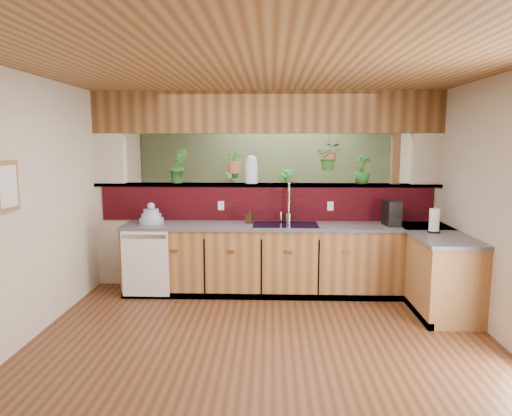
{
  "coord_description": "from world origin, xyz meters",
  "views": [
    {
      "loc": [
        0.07,
        -4.74,
        1.94
      ],
      "look_at": [
        -0.12,
        0.7,
        1.15
      ],
      "focal_mm": 32.0,
      "sensor_mm": 36.0,
      "label": 1
    }
  ],
  "objects_px": {
    "soap_dispenser": "(249,216)",
    "glass_jar": "(251,169)",
    "faucet": "(288,201)",
    "shelving_console": "(259,224)",
    "coffee_maker": "(392,214)",
    "paper_towel": "(434,221)",
    "dish_stack": "(151,217)"
  },
  "relations": [
    {
      "from": "soap_dispenser",
      "to": "glass_jar",
      "type": "height_order",
      "value": "glass_jar"
    },
    {
      "from": "faucet",
      "to": "shelving_console",
      "type": "height_order",
      "value": "faucet"
    },
    {
      "from": "coffee_maker",
      "to": "shelving_console",
      "type": "height_order",
      "value": "coffee_maker"
    },
    {
      "from": "faucet",
      "to": "paper_towel",
      "type": "bearing_deg",
      "value": -20.08
    },
    {
      "from": "dish_stack",
      "to": "shelving_console",
      "type": "relative_size",
      "value": 0.2
    },
    {
      "from": "dish_stack",
      "to": "soap_dispenser",
      "type": "bearing_deg",
      "value": 2.2
    },
    {
      "from": "glass_jar",
      "to": "shelving_console",
      "type": "distance_m",
      "value": 2.19
    },
    {
      "from": "soap_dispenser",
      "to": "coffee_maker",
      "type": "height_order",
      "value": "coffee_maker"
    },
    {
      "from": "faucet",
      "to": "soap_dispenser",
      "type": "height_order",
      "value": "faucet"
    },
    {
      "from": "soap_dispenser",
      "to": "paper_towel",
      "type": "relative_size",
      "value": 0.61
    },
    {
      "from": "soap_dispenser",
      "to": "glass_jar",
      "type": "relative_size",
      "value": 0.48
    },
    {
      "from": "shelving_console",
      "to": "dish_stack",
      "type": "bearing_deg",
      "value": -103.93
    },
    {
      "from": "glass_jar",
      "to": "coffee_maker",
      "type": "bearing_deg",
      "value": -12.37
    },
    {
      "from": "coffee_maker",
      "to": "paper_towel",
      "type": "bearing_deg",
      "value": -56.01
    },
    {
      "from": "faucet",
      "to": "shelving_console",
      "type": "bearing_deg",
      "value": 101.46
    },
    {
      "from": "dish_stack",
      "to": "glass_jar",
      "type": "bearing_deg",
      "value": 15.32
    },
    {
      "from": "dish_stack",
      "to": "shelving_console",
      "type": "xyz_separation_m",
      "value": [
        1.33,
        2.25,
        -0.48
      ]
    },
    {
      "from": "dish_stack",
      "to": "soap_dispenser",
      "type": "relative_size",
      "value": 1.72
    },
    {
      "from": "paper_towel",
      "to": "glass_jar",
      "type": "distance_m",
      "value": 2.37
    },
    {
      "from": "faucet",
      "to": "soap_dispenser",
      "type": "xyz_separation_m",
      "value": [
        -0.5,
        -0.08,
        -0.19
      ]
    },
    {
      "from": "soap_dispenser",
      "to": "shelving_console",
      "type": "relative_size",
      "value": 0.12
    },
    {
      "from": "faucet",
      "to": "coffee_maker",
      "type": "height_order",
      "value": "faucet"
    },
    {
      "from": "soap_dispenser",
      "to": "shelving_console",
      "type": "distance_m",
      "value": 2.26
    },
    {
      "from": "glass_jar",
      "to": "dish_stack",
      "type": "bearing_deg",
      "value": -164.68
    },
    {
      "from": "soap_dispenser",
      "to": "coffee_maker",
      "type": "relative_size",
      "value": 0.57
    },
    {
      "from": "faucet",
      "to": "soap_dispenser",
      "type": "distance_m",
      "value": 0.54
    },
    {
      "from": "soap_dispenser",
      "to": "shelving_console",
      "type": "xyz_separation_m",
      "value": [
        0.07,
        2.2,
        -0.49
      ]
    },
    {
      "from": "faucet",
      "to": "paper_towel",
      "type": "distance_m",
      "value": 1.78
    },
    {
      "from": "coffee_maker",
      "to": "soap_dispenser",
      "type": "bearing_deg",
      "value": 171.12
    },
    {
      "from": "faucet",
      "to": "glass_jar",
      "type": "height_order",
      "value": "glass_jar"
    },
    {
      "from": "faucet",
      "to": "dish_stack",
      "type": "height_order",
      "value": "faucet"
    },
    {
      "from": "soap_dispenser",
      "to": "faucet",
      "type": "bearing_deg",
      "value": 8.62
    }
  ]
}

